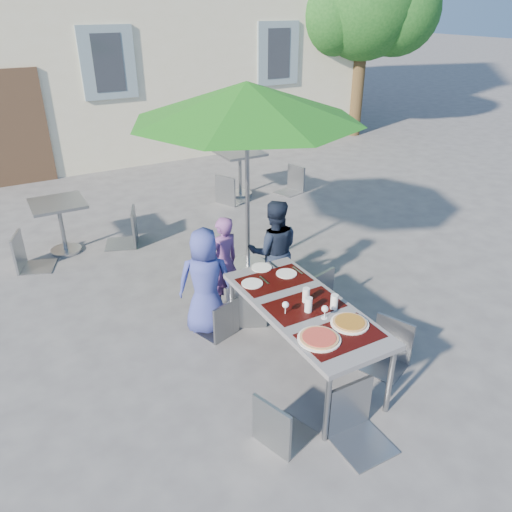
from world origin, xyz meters
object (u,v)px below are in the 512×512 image
pizza_near_left (319,338)px  bg_chair_l_0 (22,230)px  child_2 (274,251)px  chair_1 (246,277)px  bg_chair_r_1 (293,164)px  patio_umbrella (247,103)px  cafe_table_1 (240,164)px  chair_3 (280,394)px  child_1 (223,263)px  chair_5 (361,385)px  bg_chair_r_0 (124,206)px  chair_0 (220,297)px  dining_table (304,310)px  chair_2 (314,265)px  child_0 (205,282)px  cafe_table_0 (60,217)px  chair_4 (393,319)px  pizza_near_right (350,323)px  bg_chair_l_1 (229,172)px

pizza_near_left → bg_chair_l_0: size_ratio=0.38×
child_2 → bg_chair_l_0: size_ratio=1.31×
chair_1 → bg_chair_r_1: size_ratio=1.07×
patio_umbrella → cafe_table_1: 3.42m
child_2 → chair_3: child_2 is taller
child_1 → bg_chair_l_0: 2.91m
chair_5 → bg_chair_r_0: size_ratio=0.93×
chair_3 → chair_0: bearing=81.6°
dining_table → chair_0: 1.04m
child_1 → chair_2: size_ratio=1.10×
chair_2 → child_2: bearing=116.9°
child_0 → cafe_table_1: bearing=-98.4°
chair_0 → cafe_table_0: chair_0 is taller
pizza_near_left → chair_4: chair_4 is taller
pizza_near_right → patio_umbrella: patio_umbrella is taller
dining_table → pizza_near_left: pizza_near_left is taller
cafe_table_0 → bg_chair_l_1: bearing=11.2°
pizza_near_right → dining_table: bearing=111.3°
cafe_table_0 → chair_5: bearing=-73.3°
child_0 → chair_0: 0.23m
chair_2 → chair_5: chair_2 is taller
pizza_near_left → pizza_near_right: same height
chair_1 → cafe_table_1: chair_1 is taller
patio_umbrella → bg_chair_r_1: (2.26, 2.36, -1.69)m
chair_4 → patio_umbrella: size_ratio=0.32×
child_1 → patio_umbrella: 1.91m
dining_table → child_0: child_0 is taller
pizza_near_left → chair_4: (1.01, 0.15, -0.24)m
patio_umbrella → bg_chair_r_0: (-1.20, 1.62, -1.62)m
pizza_near_right → chair_3: 0.94m
child_0 → chair_1: bearing=-169.7°
pizza_near_left → cafe_table_1: 5.66m
child_2 → bg_chair_r_1: child_2 is taller
bg_chair_l_0 → bg_chair_r_1: size_ratio=1.04×
chair_2 → bg_chair_l_0: (-2.80, 2.79, -0.04)m
dining_table → chair_3: (-0.69, -0.70, -0.17)m
cafe_table_1 → child_2: bearing=-111.4°
chair_0 → chair_5: chair_5 is taller
bg_chair_l_0 → bg_chair_l_1: (3.53, 0.89, 0.02)m
child_2 → chair_5: (-0.55, -2.27, -0.07)m
chair_5 → bg_chair_l_1: bearing=74.4°
bg_chair_l_1 → chair_1: bearing=-113.6°
dining_table → chair_5: bearing=-95.9°
bg_chair_l_1 → chair_3: bearing=-112.3°
child_1 → bg_chair_r_1: child_1 is taller
chair_1 → chair_2: size_ratio=0.97×
child_0 → patio_umbrella: size_ratio=0.43×
bg_chair_r_0 → bg_chair_l_1: bearing=20.6°
pizza_near_right → child_2: bearing=81.2°
chair_1 → child_0: bearing=166.2°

